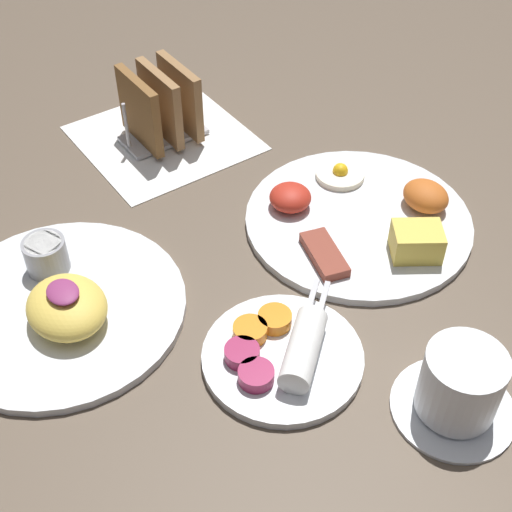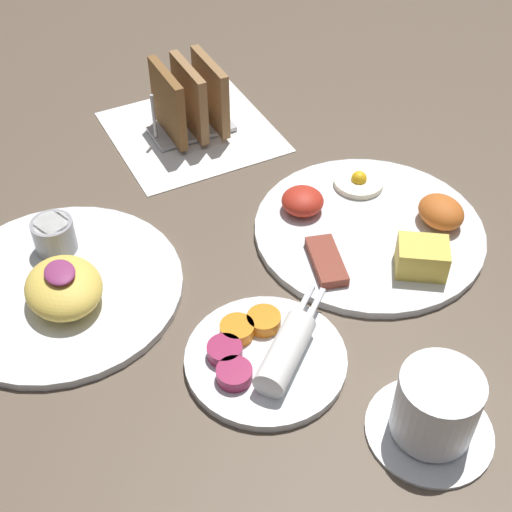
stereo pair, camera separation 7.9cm
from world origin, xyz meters
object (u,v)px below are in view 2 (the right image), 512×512
Objects in this scene: plate_breakfast at (373,227)px; plate_foreground at (61,283)px; coffee_cup at (435,410)px; plate_condiments at (266,355)px; toast_rack at (190,101)px.

plate_foreground is (-0.08, -0.36, 0.00)m from plate_breakfast.
plate_foreground is 0.42m from coffee_cup.
plate_condiments is 0.43m from toast_rack.
coffee_cup is (0.26, -0.11, 0.03)m from plate_breakfast.
toast_rack is (-0.41, 0.10, 0.04)m from plate_condiments.
coffee_cup is at bearing 0.08° from toast_rack.
toast_rack is at bearing -179.92° from coffee_cup.
plate_condiments is 1.46× the size of coffee_cup.
coffee_cup reaches higher than plate_foreground.
plate_condiments is at bearing -13.25° from toast_rack.
coffee_cup is at bearing -22.89° from plate_breakfast.
plate_condiments is (0.11, -0.21, 0.00)m from plate_breakfast.
coffee_cup is (0.14, 0.10, 0.02)m from plate_condiments.
coffee_cup reaches higher than plate_breakfast.
toast_rack is at bearing -160.15° from plate_breakfast.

